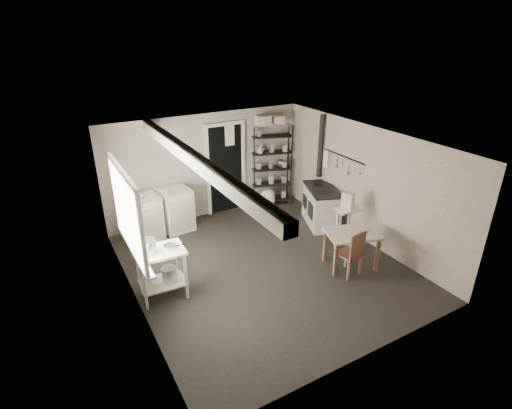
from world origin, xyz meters
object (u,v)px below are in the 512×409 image
base_cabinets (161,213)px  chair (349,250)px  shelf_rack (271,166)px  prep_table (162,275)px  work_table (351,248)px  stove (321,205)px  flour_sack (267,198)px  stockpot (148,248)px

base_cabinets → chair: 3.83m
base_cabinets → chair: (2.35, -3.02, 0.02)m
shelf_rack → prep_table: bearing=-126.9°
base_cabinets → work_table: size_ratio=1.53×
work_table → chair: (-0.20, -0.17, 0.10)m
prep_table → work_table: prep_table is taller
stove → flour_sack: (-0.57, 1.30, -0.20)m
base_cabinets → stove: size_ratio=1.29×
base_cabinets → shelf_rack: 2.82m
shelf_rack → chair: shelf_rack is taller
stockpot → prep_table: bearing=-1.1°
shelf_rack → work_table: bearing=-74.8°
prep_table → chair: size_ratio=0.98×
work_table → flour_sack: size_ratio=1.93×
prep_table → chair: (2.97, -0.96, 0.08)m
stockpot → shelf_rack: shelf_rack is taller
prep_table → base_cabinets: (0.62, 2.07, 0.06)m
stockpot → shelf_rack: 4.22m
chair → flour_sack: chair is taller
prep_table → shelf_rack: size_ratio=0.44×
stockpot → stove: 4.04m
base_cabinets → shelf_rack: bearing=-1.7°
stockpot → work_table: size_ratio=0.30×
prep_table → stove: 3.85m
work_table → flour_sack: work_table is taller
stove → work_table: size_ratio=1.18×
prep_table → shelf_rack: bearing=33.8°
flour_sack → shelf_rack: bearing=39.6°
chair → base_cabinets: bearing=120.0°
work_table → flour_sack: 2.90m
base_cabinets → stove: (3.14, -1.26, -0.02)m
base_cabinets → chair: chair is taller
prep_table → base_cabinets: bearing=73.2°
shelf_rack → work_table: (-0.22, -3.06, -0.57)m
work_table → chair: bearing=-140.7°
stockpot → chair: 3.31m
shelf_rack → chair: bearing=-78.1°
stove → flour_sack: size_ratio=2.28×
prep_table → work_table: size_ratio=0.95×
prep_table → shelf_rack: (3.39, 2.27, 0.55)m
prep_table → flour_sack: size_ratio=1.84×
stove → flour_sack: stove is taller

